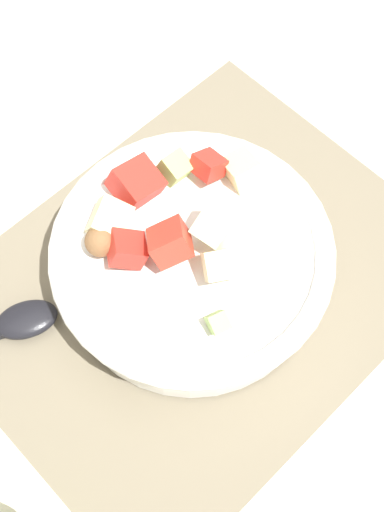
% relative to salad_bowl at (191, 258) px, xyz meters
% --- Properties ---
extents(ground_plane, '(2.40, 2.40, 0.00)m').
position_rel_salad_bowl_xyz_m(ground_plane, '(-0.00, -0.01, -0.04)').
color(ground_plane, silver).
extents(placemat, '(0.43, 0.34, 0.01)m').
position_rel_salad_bowl_xyz_m(placemat, '(-0.00, -0.01, -0.04)').
color(placemat, '#756B56').
rests_on(placemat, ground_plane).
extents(salad_bowl, '(0.25, 0.25, 0.10)m').
position_rel_salad_bowl_xyz_m(salad_bowl, '(0.00, 0.00, 0.00)').
color(salad_bowl, white).
rests_on(salad_bowl, placemat).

